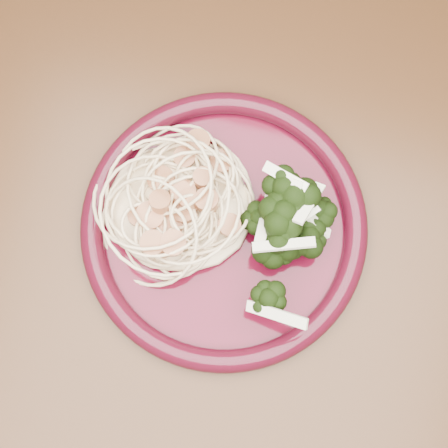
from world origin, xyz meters
The scene contains 6 objects.
dining_table centered at (0.00, 0.00, 0.65)m, with size 1.20×0.80×0.75m.
dinner_plate centered at (-0.06, 0.04, 0.76)m, with size 0.30×0.30×0.02m.
spaghetti_pile centered at (-0.11, 0.04, 0.77)m, with size 0.14×0.12×0.03m, color beige.
scallop_cluster centered at (-0.11, 0.04, 0.81)m, with size 0.12×0.12×0.04m, color #BE7C4F, non-canonical shape.
broccoli_pile centered at (-0.01, 0.03, 0.78)m, with size 0.09×0.15×0.05m, color black.
onion_garnish centered at (-0.01, 0.03, 0.81)m, with size 0.06×0.09×0.05m, color white, non-canonical shape.
Camera 1 is at (-0.03, -0.09, 1.32)m, focal length 50.00 mm.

